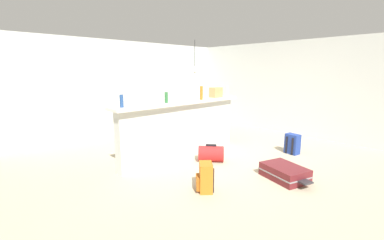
% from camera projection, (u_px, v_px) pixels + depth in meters
% --- Properties ---
extents(ground_plane, '(13.00, 13.00, 0.05)m').
position_uv_depth(ground_plane, '(212.00, 158.00, 5.28)').
color(ground_plane, '#BCAD8E').
extents(wall_back, '(6.60, 0.10, 2.50)m').
position_uv_depth(wall_back, '(132.00, 88.00, 7.23)').
color(wall_back, silver).
rests_on(wall_back, ground_plane).
extents(wall_right, '(0.10, 6.00, 2.50)m').
position_uv_depth(wall_right, '(278.00, 87.00, 7.30)').
color(wall_right, silver).
rests_on(wall_right, ground_plane).
extents(partition_half_wall, '(2.80, 0.20, 1.09)m').
position_uv_depth(partition_half_wall, '(182.00, 131.00, 5.18)').
color(partition_half_wall, silver).
rests_on(partition_half_wall, ground_plane).
extents(bar_countertop, '(2.96, 0.40, 0.05)m').
position_uv_depth(bar_countertop, '(182.00, 102.00, 5.07)').
color(bar_countertop, white).
rests_on(bar_countertop, partition_half_wall).
extents(bottle_blue, '(0.06, 0.06, 0.21)m').
position_uv_depth(bottle_blue, '(122.00, 101.00, 4.19)').
color(bottle_blue, '#284C89').
rests_on(bottle_blue, bar_countertop).
extents(bottle_green, '(0.06, 0.06, 0.20)m').
position_uv_depth(bottle_green, '(166.00, 97.00, 4.78)').
color(bottle_green, '#2D6B38').
rests_on(bottle_green, bar_countertop).
extents(bottle_amber, '(0.06, 0.06, 0.28)m').
position_uv_depth(bottle_amber, '(201.00, 93.00, 5.28)').
color(bottle_amber, '#9E661E').
rests_on(bottle_amber, bar_countertop).
extents(bottle_white, '(0.07, 0.07, 0.25)m').
position_uv_depth(bottle_white, '(227.00, 91.00, 5.84)').
color(bottle_white, silver).
rests_on(bottle_white, bar_countertop).
extents(grocery_bag, '(0.26, 0.18, 0.22)m').
position_uv_depth(grocery_bag, '(216.00, 92.00, 5.72)').
color(grocery_bag, tan).
rests_on(grocery_bag, bar_countertop).
extents(dining_table, '(1.10, 0.80, 0.74)m').
position_uv_depth(dining_table, '(195.00, 111.00, 7.02)').
color(dining_table, brown).
rests_on(dining_table, ground_plane).
extents(dining_chair_near_partition, '(0.48, 0.48, 0.93)m').
position_uv_depth(dining_chair_near_partition, '(206.00, 118.00, 6.65)').
color(dining_chair_near_partition, '#4C331E').
rests_on(dining_chair_near_partition, ground_plane).
extents(pendant_lamp, '(0.34, 0.34, 0.85)m').
position_uv_depth(pendant_lamp, '(195.00, 69.00, 6.81)').
color(pendant_lamp, black).
extents(suitcase_flat_maroon, '(0.67, 0.89, 0.22)m').
position_uv_depth(suitcase_flat_maroon, '(285.00, 173.00, 4.18)').
color(suitcase_flat_maroon, maroon).
rests_on(suitcase_flat_maroon, ground_plane).
extents(backpack_blue, '(0.28, 0.30, 0.42)m').
position_uv_depth(backpack_blue, '(293.00, 144.00, 5.44)').
color(backpack_blue, '#233D93').
rests_on(backpack_blue, ground_plane).
extents(duffel_bag_red, '(0.54, 0.56, 0.34)m').
position_uv_depth(duffel_bag_red, '(211.00, 154.00, 4.99)').
color(duffel_bag_red, red).
rests_on(duffel_bag_red, ground_plane).
extents(backpack_orange, '(0.34, 0.34, 0.42)m').
position_uv_depth(backpack_orange, '(205.00, 178.00, 3.75)').
color(backpack_orange, orange).
rests_on(backpack_orange, ground_plane).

